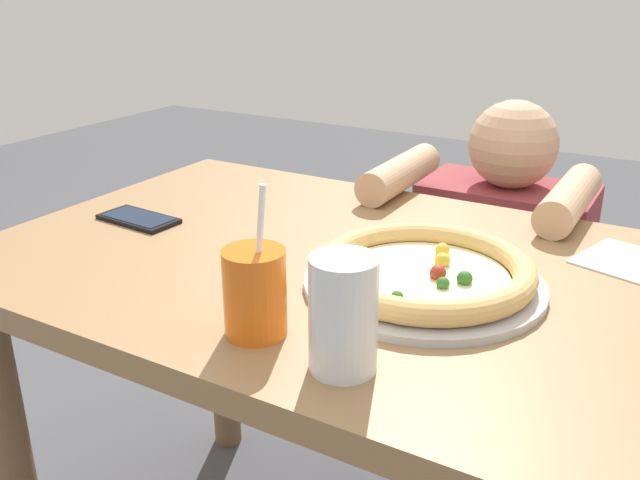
{
  "coord_description": "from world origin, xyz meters",
  "views": [
    {
      "loc": [
        0.44,
        -0.89,
        1.18
      ],
      "look_at": [
        -0.07,
        -0.01,
        0.78
      ],
      "focal_mm": 38.38,
      "sensor_mm": 36.0,
      "label": 1
    }
  ],
  "objects_px": {
    "pizza_near": "(424,273)",
    "cell_phone": "(139,219)",
    "diner_seated": "(495,307)",
    "water_cup_clear": "(343,313)",
    "drink_cup_colored": "(255,292)"
  },
  "relations": [
    {
      "from": "pizza_near",
      "to": "cell_phone",
      "type": "xyz_separation_m",
      "value": [
        -0.56,
        0.0,
        -0.02
      ]
    },
    {
      "from": "diner_seated",
      "to": "pizza_near",
      "type": "bearing_deg",
      "value": -85.15
    },
    {
      "from": "pizza_near",
      "to": "water_cup_clear",
      "type": "distance_m",
      "value": 0.25
    },
    {
      "from": "drink_cup_colored",
      "to": "diner_seated",
      "type": "bearing_deg",
      "value": 84.9
    },
    {
      "from": "drink_cup_colored",
      "to": "water_cup_clear",
      "type": "height_order",
      "value": "drink_cup_colored"
    },
    {
      "from": "pizza_near",
      "to": "drink_cup_colored",
      "type": "distance_m",
      "value": 0.27
    },
    {
      "from": "pizza_near",
      "to": "diner_seated",
      "type": "height_order",
      "value": "diner_seated"
    },
    {
      "from": "water_cup_clear",
      "to": "pizza_near",
      "type": "bearing_deg",
      "value": 90.28
    },
    {
      "from": "drink_cup_colored",
      "to": "cell_phone",
      "type": "xyz_separation_m",
      "value": [
        -0.43,
        0.23,
        -0.05
      ]
    },
    {
      "from": "drink_cup_colored",
      "to": "diner_seated",
      "type": "relative_size",
      "value": 0.22
    },
    {
      "from": "cell_phone",
      "to": "pizza_near",
      "type": "bearing_deg",
      "value": -0.16
    },
    {
      "from": "pizza_near",
      "to": "diner_seated",
      "type": "xyz_separation_m",
      "value": [
        -0.05,
        0.64,
        -0.35
      ]
    },
    {
      "from": "water_cup_clear",
      "to": "cell_phone",
      "type": "xyz_separation_m",
      "value": [
        -0.56,
        0.25,
        -0.07
      ]
    },
    {
      "from": "pizza_near",
      "to": "cell_phone",
      "type": "bearing_deg",
      "value": 179.84
    },
    {
      "from": "pizza_near",
      "to": "cell_phone",
      "type": "distance_m",
      "value": 0.56
    }
  ]
}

